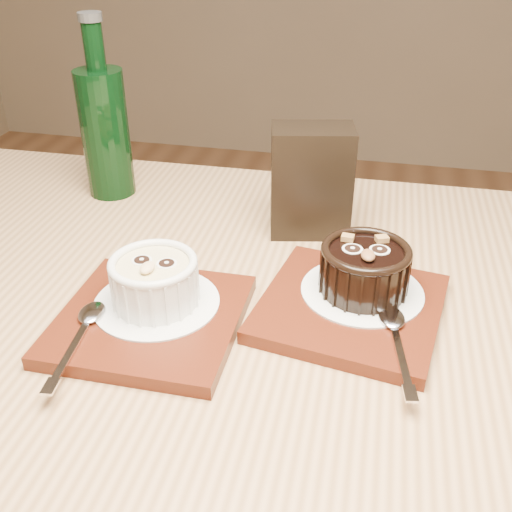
{
  "coord_description": "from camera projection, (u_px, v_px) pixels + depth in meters",
  "views": [
    {
      "loc": [
        0.06,
        -0.34,
        1.13
      ],
      "look_at": [
        -0.06,
        0.16,
        0.81
      ],
      "focal_mm": 42.0,
      "sensor_mm": 36.0,
      "label": 1
    }
  ],
  "objects": [
    {
      "name": "spoon_left",
      "position": [
        79.0,
        334.0,
        0.57
      ],
      "size": [
        0.04,
        0.14,
        0.01
      ],
      "primitive_type": null,
      "rotation": [
        0.0,
        0.0,
        0.12
      ],
      "color": "silver",
      "rests_on": "tray_left"
    },
    {
      "name": "doily_right",
      "position": [
        362.0,
        291.0,
        0.64
      ],
      "size": [
        0.13,
        0.13,
        0.0
      ],
      "primitive_type": "cylinder",
      "color": "white",
      "rests_on": "tray_right"
    },
    {
      "name": "condiment_stand",
      "position": [
        311.0,
        181.0,
        0.75
      ],
      "size": [
        0.11,
        0.08,
        0.14
      ],
      "primitive_type": "cube",
      "rotation": [
        0.0,
        0.0,
        0.21
      ],
      "color": "black",
      "rests_on": "table"
    },
    {
      "name": "tray_right",
      "position": [
        350.0,
        308.0,
        0.62
      ],
      "size": [
        0.21,
        0.21,
        0.01
      ],
      "primitive_type": "cube",
      "rotation": [
        0.0,
        0.0,
        -0.16
      ],
      "color": "#531D0D",
      "rests_on": "table"
    },
    {
      "name": "table",
      "position": [
        248.0,
        392.0,
        0.66
      ],
      "size": [
        1.21,
        0.82,
        0.75
      ],
      "rotation": [
        0.0,
        0.0,
        0.01
      ],
      "color": "#966B41",
      "rests_on": "ground"
    },
    {
      "name": "ramekin_dark",
      "position": [
        365.0,
        267.0,
        0.62
      ],
      "size": [
        0.09,
        0.09,
        0.06
      ],
      "rotation": [
        0.0,
        0.0,
        0.16
      ],
      "color": "black",
      "rests_on": "doily_right"
    },
    {
      "name": "ramekin_white",
      "position": [
        154.0,
        279.0,
        0.6
      ],
      "size": [
        0.09,
        0.09,
        0.05
      ],
      "rotation": [
        0.0,
        0.0,
        -0.01
      ],
      "color": "white",
      "rests_on": "doily_left"
    },
    {
      "name": "green_bottle",
      "position": [
        105.0,
        129.0,
        0.84
      ],
      "size": [
        0.07,
        0.07,
        0.25
      ],
      "color": "black",
      "rests_on": "table"
    },
    {
      "name": "spoon_right",
      "position": [
        397.0,
        340.0,
        0.56
      ],
      "size": [
        0.05,
        0.14,
        0.01
      ],
      "primitive_type": null,
      "rotation": [
        0.0,
        0.0,
        0.18
      ],
      "color": "silver",
      "rests_on": "tray_right"
    },
    {
      "name": "doily_left",
      "position": [
        157.0,
        302.0,
        0.62
      ],
      "size": [
        0.13,
        0.13,
        0.0
      ],
      "primitive_type": "cylinder",
      "color": "white",
      "rests_on": "tray_left"
    },
    {
      "name": "tray_left",
      "position": [
        150.0,
        319.0,
        0.61
      ],
      "size": [
        0.18,
        0.18,
        0.01
      ],
      "primitive_type": "cube",
      "rotation": [
        0.0,
        0.0,
        0.0
      ],
      "color": "#531D0D",
      "rests_on": "table"
    }
  ]
}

